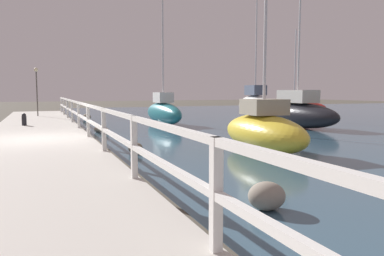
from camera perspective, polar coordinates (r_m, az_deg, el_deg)
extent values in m
plane|color=#4C473D|center=(12.91, -22.48, -2.93)|extent=(120.00, 120.00, 0.00)
cube|color=beige|center=(12.89, -22.51, -2.23)|extent=(3.38, 36.00, 0.32)
cube|color=white|center=(3.54, 3.68, -10.12)|extent=(0.10, 0.10, 1.09)
cube|color=white|center=(6.55, -8.82, -2.89)|extent=(0.10, 0.10, 1.09)
cube|color=white|center=(9.70, -13.28, -0.22)|extent=(0.10, 0.10, 1.09)
cube|color=white|center=(12.90, -15.54, 1.13)|extent=(0.10, 0.10, 1.09)
cube|color=white|center=(16.12, -16.90, 1.94)|extent=(0.10, 0.10, 1.09)
cube|color=white|center=(19.34, -17.81, 2.48)|extent=(0.10, 0.10, 1.09)
cube|color=white|center=(22.57, -18.45, 2.87)|extent=(0.10, 0.10, 1.09)
cube|color=white|center=(25.80, -18.94, 3.16)|extent=(0.10, 0.10, 1.09)
cube|color=white|center=(29.04, -19.32, 3.38)|extent=(0.10, 0.10, 1.09)
cube|color=white|center=(12.88, -15.60, 3.36)|extent=(0.09, 32.50, 0.08)
cube|color=white|center=(12.90, -15.54, 1.13)|extent=(0.09, 32.50, 0.08)
ellipsoid|color=gray|center=(16.64, -13.22, -0.34)|extent=(0.38, 0.34, 0.28)
ellipsoid|color=gray|center=(17.19, -14.13, -0.19)|extent=(0.36, 0.32, 0.27)
ellipsoid|color=slate|center=(11.14, -8.62, -3.02)|extent=(0.43, 0.38, 0.32)
ellipsoid|color=gray|center=(24.66, -15.75, 1.62)|extent=(0.53, 0.48, 0.40)
ellipsoid|color=gray|center=(5.93, 11.31, -10.12)|extent=(0.59, 0.53, 0.44)
cylinder|color=black|center=(18.16, -24.21, 1.02)|extent=(0.20, 0.20, 0.42)
sphere|color=black|center=(18.15, -24.24, 1.80)|extent=(0.18, 0.18, 0.18)
cylinder|color=#514C47|center=(24.84, -22.54, 4.82)|extent=(0.07, 0.07, 2.70)
sphere|color=beige|center=(24.88, -22.67, 8.21)|extent=(0.25, 0.25, 0.25)
ellipsoid|color=red|center=(31.85, 15.28, 3.12)|extent=(3.14, 5.58, 1.09)
cube|color=#4C566B|center=(31.83, 15.32, 4.44)|extent=(1.59, 2.40, 0.38)
cylinder|color=silver|center=(31.90, 15.44, 9.23)|extent=(0.09, 0.09, 5.71)
ellipsoid|color=gold|center=(11.42, 10.83, -0.78)|extent=(1.85, 4.21, 1.12)
cube|color=#9E937F|center=(11.36, 10.91, 3.19)|extent=(1.17, 1.22, 0.46)
cylinder|color=silver|center=(11.62, 11.19, 18.02)|extent=(0.09, 0.09, 6.42)
ellipsoid|color=white|center=(26.08, 9.60, 3.24)|extent=(1.91, 4.98, 1.56)
cube|color=#4C566B|center=(26.06, 9.64, 5.70)|extent=(1.12, 1.79, 0.68)
cylinder|color=silver|center=(26.25, 9.75, 12.36)|extent=(0.09, 0.09, 6.77)
ellipsoid|color=#1E707A|center=(20.83, -4.40, 2.24)|extent=(1.26, 5.42, 1.19)
cube|color=silver|center=(20.79, -4.42, 4.66)|extent=(0.83, 1.46, 0.57)
cylinder|color=silver|center=(20.95, -4.48, 12.56)|extent=(0.09, 0.09, 6.32)
ellipsoid|color=black|center=(19.56, 15.73, 1.91)|extent=(1.70, 5.57, 1.25)
cube|color=beige|center=(19.53, 15.80, 4.66)|extent=(1.14, 2.03, 0.63)
cylinder|color=silver|center=(19.65, 15.99, 11.78)|extent=(0.09, 0.09, 5.50)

